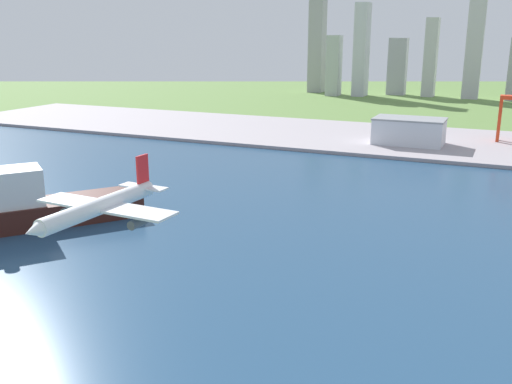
# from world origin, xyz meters

# --- Properties ---
(ground_plane) EXTENTS (2400.00, 2400.00, 0.00)m
(ground_plane) POSITION_xyz_m (0.00, 300.00, 0.00)
(ground_plane) COLOR #5B7F3D
(water_bay) EXTENTS (840.00, 360.00, 0.15)m
(water_bay) POSITION_xyz_m (0.00, 240.00, 0.07)
(water_bay) COLOR navy
(water_bay) RESTS_ON ground
(industrial_pier) EXTENTS (840.00, 140.00, 2.50)m
(industrial_pier) POSITION_xyz_m (0.00, 490.00, 1.25)
(industrial_pier) COLOR #9D959B
(industrial_pier) RESTS_ON ground
(airplane_landing) EXTENTS (33.14, 36.31, 11.64)m
(airplane_landing) POSITION_xyz_m (-13.32, 137.79, 45.05)
(airplane_landing) COLOR silver
(cargo_ship) EXTENTS (67.49, 77.96, 33.78)m
(cargo_ship) POSITION_xyz_m (-120.31, 221.72, 9.47)
(cargo_ship) COLOR #381914
(cargo_ship) RESTS_ON water_bay
(warehouse_main) EXTENTS (50.01, 30.06, 18.88)m
(warehouse_main) POSITION_xyz_m (-3.86, 468.99, 11.96)
(warehouse_main) COLOR silver
(warehouse_main) RESTS_ON industrial_pier
(distant_skyline) EXTENTS (387.17, 64.57, 143.95)m
(distant_skyline) POSITION_xyz_m (-26.28, 825.33, 50.55)
(distant_skyline) COLOR #9A999D
(distant_skyline) RESTS_ON ground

